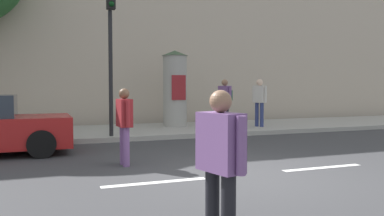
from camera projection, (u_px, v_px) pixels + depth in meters
name	position (u px, v px, depth m)	size (l,w,h in m)	color
ground_plane	(246.00, 175.00, 7.03)	(80.00, 80.00, 0.00)	#38383A
sidewalk_curb	(151.00, 131.00, 13.57)	(36.00, 4.00, 0.15)	#9E9B93
lane_markings	(246.00, 174.00, 7.03)	(25.80, 0.16, 0.01)	silver
building_backdrop	(124.00, 18.00, 18.00)	(36.00, 5.00, 9.67)	#B7A893
traffic_light	(111.00, 35.00, 11.20)	(0.24, 0.45, 4.45)	black
poster_column	(175.00, 88.00, 14.32)	(0.98, 0.98, 2.82)	#9E9B93
pedestrian_in_light_jacket	(124.00, 120.00, 7.82)	(0.27, 0.64, 1.58)	#724C84
pedestrian_tallest	(220.00, 158.00, 3.66)	(0.36, 0.63, 1.57)	black
pedestrian_in_dark_shirt	(260.00, 98.00, 14.20)	(0.50, 0.56, 1.76)	navy
pedestrian_with_bag	(225.00, 98.00, 13.99)	(0.47, 0.64, 1.75)	black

